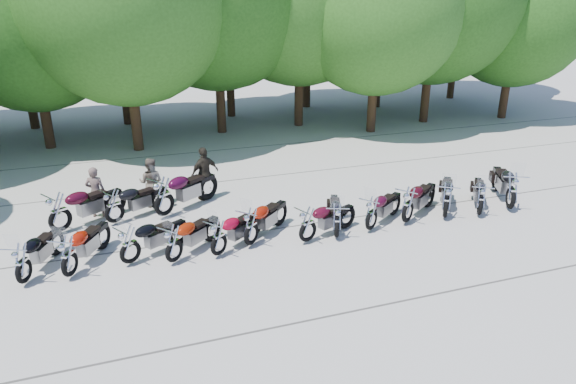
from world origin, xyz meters
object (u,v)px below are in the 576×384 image
object	(u,v)px
motorcycle_5	(251,226)
motorcycle_15	(164,195)
motorcycle_0	(22,262)
motorcycle_10	(447,199)
motorcycle_3	(173,243)
rider_0	(96,192)
motorcycle_12	(512,190)
motorcycle_4	(219,237)
motorcycle_7	(337,220)
rider_2	(205,173)
motorcycle_1	(68,255)
motorcycle_2	(129,244)
motorcycle_6	(308,223)
motorcycle_11	(481,198)
motorcycle_9	(408,204)
rider_1	(151,183)
motorcycle_13	(59,211)
motorcycle_8	(372,212)
motorcycle_14	(114,205)

from	to	relation	value
motorcycle_5	motorcycle_15	xyz separation A→B (m)	(-1.98, 2.70, 0.11)
motorcycle_0	motorcycle_10	bearing A→B (deg)	-156.67
motorcycle_3	rider_0	world-z (taller)	rider_0
motorcycle_3	motorcycle_12	size ratio (longest dim) A/B	0.84
motorcycle_0	motorcycle_4	distance (m)	4.57
motorcycle_7	rider_2	world-z (taller)	rider_2
rider_2	motorcycle_15	bearing A→B (deg)	13.45
motorcycle_1	motorcycle_7	bearing A→B (deg)	-152.54
motorcycle_5	motorcycle_7	size ratio (longest dim) A/B	1.06
motorcycle_12	rider_2	xyz separation A→B (m)	(-8.83, 4.08, 0.19)
motorcycle_2	motorcycle_6	size ratio (longest dim) A/B	0.99
motorcycle_0	motorcycle_11	world-z (taller)	motorcycle_11
motorcycle_5	motorcycle_9	bearing A→B (deg)	-133.81
motorcycle_4	motorcycle_11	distance (m)	8.06
motorcycle_0	motorcycle_10	size ratio (longest dim) A/B	0.92
motorcycle_4	motorcycle_5	distance (m)	0.99
motorcycle_7	motorcycle_15	distance (m)	5.28
motorcycle_1	motorcycle_0	bearing A→B (deg)	27.33
motorcycle_2	motorcycle_7	xyz separation A→B (m)	(5.47, -0.32, -0.01)
motorcycle_5	motorcycle_6	distance (m)	1.53
motorcycle_1	rider_2	world-z (taller)	rider_2
motorcycle_7	rider_1	distance (m)	6.16
motorcycle_0	motorcycle_2	bearing A→B (deg)	-153.02
motorcycle_3	motorcycle_11	world-z (taller)	motorcycle_11
motorcycle_12	motorcycle_15	size ratio (longest dim) A/B	0.96
motorcycle_10	motorcycle_15	world-z (taller)	motorcycle_15
motorcycle_10	motorcycle_5	bearing A→B (deg)	34.47
motorcycle_9	rider_2	size ratio (longest dim) A/B	1.28
motorcycle_2	motorcycle_15	distance (m)	2.94
motorcycle_3	motorcycle_13	xyz separation A→B (m)	(-2.81, 2.83, 0.10)
motorcycle_10	rider_0	bearing A→B (deg)	15.77
motorcycle_0	motorcycle_12	distance (m)	13.83
motorcycle_7	motorcycle_13	world-z (taller)	motorcycle_13
motorcycle_10	motorcycle_13	world-z (taller)	motorcycle_13
motorcycle_2	motorcycle_11	size ratio (longest dim) A/B	0.99
motorcycle_7	rider_1	bearing A→B (deg)	-20.57
motorcycle_1	rider_1	distance (m)	4.57
motorcycle_8	motorcycle_13	size ratio (longest dim) A/B	0.86
motorcycle_5	motorcycle_14	world-z (taller)	motorcycle_14
motorcycle_14	rider_2	bearing A→B (deg)	-96.84
motorcycle_3	motorcycle_5	bearing A→B (deg)	-122.72
motorcycle_13	motorcycle_5	bearing A→B (deg)	-149.69
motorcycle_6	motorcycle_14	distance (m)	5.76
motorcycle_9	rider_0	size ratio (longest dim) A/B	1.43
motorcycle_5	motorcycle_9	xyz separation A→B (m)	(4.73, -0.09, 0.03)
rider_0	motorcycle_7	bearing A→B (deg)	164.01
motorcycle_5	motorcycle_14	bearing A→B (deg)	9.15
motorcycle_11	motorcycle_14	size ratio (longest dim) A/B	0.96
motorcycle_11	rider_0	world-z (taller)	rider_0
motorcycle_5	rider_2	bearing A→B (deg)	-35.07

